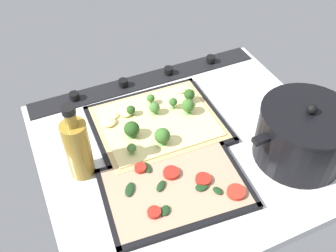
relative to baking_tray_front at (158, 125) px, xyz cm
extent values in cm
cube|color=silver|center=(-4.74, 9.35, -1.87)|extent=(74.07, 64.85, 3.00)
cube|color=black|center=(-4.74, -19.58, 0.03)|extent=(71.10, 7.00, 0.80)
cylinder|color=black|center=(-26.96, -19.58, 1.33)|extent=(2.80, 2.80, 1.80)
cylinder|color=black|center=(-12.14, -19.58, 1.33)|extent=(2.80, 2.80, 1.80)
cylinder|color=black|center=(2.67, -19.58, 1.33)|extent=(2.80, 2.80, 1.80)
cylinder|color=black|center=(17.48, -19.58, 1.33)|extent=(2.80, 2.80, 1.80)
cube|color=black|center=(0.00, 0.00, -0.12)|extent=(34.17, 28.75, 0.50)
cube|color=black|center=(-0.29, -13.41, 0.28)|extent=(33.58, 1.93, 1.30)
cube|color=black|center=(0.29, 13.41, 0.28)|extent=(33.58, 1.93, 1.30)
cube|color=black|center=(-16.18, 0.35, 0.28)|extent=(1.81, 28.04, 1.30)
cube|color=black|center=(16.18, -0.35, 0.28)|extent=(1.81, 28.04, 1.30)
cube|color=tan|center=(0.00, 0.00, 0.63)|extent=(31.72, 26.29, 1.00)
cube|color=#EFDB8C|center=(0.00, 0.00, 1.33)|extent=(29.17, 23.68, 0.40)
cone|color=#427635|center=(5.51, -5.08, 2.01)|extent=(1.30, 1.30, 0.95)
sphere|color=#264C1C|center=(5.51, -5.08, 3.37)|extent=(2.36, 2.36, 2.36)
cone|color=#68AD54|center=(10.13, 7.92, 2.01)|extent=(1.26, 1.26, 0.96)
sphere|color=#427533|center=(10.13, 7.92, 3.36)|extent=(2.30, 2.30, 2.30)
cone|color=#5B9F46|center=(-1.05, -7.10, 2.13)|extent=(1.23, 1.23, 1.18)
sphere|color=#386B28|center=(-1.05, -7.10, 3.56)|extent=(2.24, 2.24, 2.24)
cone|color=#427635|center=(-11.19, -3.69, 2.19)|extent=(1.66, 1.66, 1.32)
sphere|color=#264C1C|center=(-11.19, -3.69, 3.98)|extent=(3.01, 3.01, 3.01)
cone|color=#4D8B3F|center=(-5.91, -2.92, 2.21)|extent=(1.23, 1.23, 1.35)
sphere|color=#2D5B23|center=(-5.91, -2.92, 3.73)|extent=(2.24, 2.24, 2.24)
cone|color=#5B9F46|center=(-8.66, 0.51, 2.23)|extent=(1.92, 1.92, 1.38)
sphere|color=#386B28|center=(-8.66, 0.51, 4.23)|extent=(3.49, 3.49, 3.49)
cone|color=#427635|center=(8.07, 2.48, 2.05)|extent=(2.19, 2.19, 1.03)
sphere|color=#264C1C|center=(8.07, 2.48, 4.06)|extent=(3.99, 3.99, 3.99)
cone|color=#68AD54|center=(-0.41, -2.95, 2.09)|extent=(1.58, 1.58, 1.11)
sphere|color=#427533|center=(-0.41, -2.95, 3.72)|extent=(2.86, 2.86, 2.86)
cone|color=#5B9F46|center=(2.05, 7.87, 2.09)|extent=(2.19, 2.19, 1.10)
sphere|color=#386B28|center=(2.05, 7.87, 4.13)|extent=(3.98, 3.98, 3.98)
ellipsoid|color=#EFDB8C|center=(6.52, -5.93, 2.15)|extent=(5.30, 5.21, 1.43)
ellipsoid|color=#EFDB8C|center=(12.01, -4.22, 2.14)|extent=(4.92, 4.67, 1.41)
ellipsoid|color=#EFDB8C|center=(-11.10, -8.40, 1.92)|extent=(3.00, 2.80, 0.91)
ellipsoid|color=#EFDB8C|center=(-10.81, -2.40, 1.95)|extent=(2.97, 3.08, 0.97)
ellipsoid|color=#EFDB8C|center=(9.62, -6.29, 1.90)|extent=(2.75, 2.99, 0.84)
cube|color=black|center=(4.68, 21.01, -0.12)|extent=(34.49, 24.96, 0.50)
cube|color=black|center=(3.76, 10.56, 0.28)|extent=(32.65, 4.07, 1.30)
cube|color=black|center=(5.61, 31.45, 0.28)|extent=(32.65, 4.07, 1.30)
cube|color=black|center=(-10.99, 22.39, 0.28)|extent=(3.14, 22.19, 1.30)
cube|color=black|center=(20.36, 19.63, 0.28)|extent=(3.14, 22.19, 1.30)
cube|color=tan|center=(4.68, 21.01, 0.58)|extent=(31.89, 22.36, 0.90)
cylinder|color=#B22319|center=(4.01, 17.40, 1.53)|extent=(3.81, 3.81, 1.00)
cylinder|color=#B22319|center=(-1.86, 22.15, 1.53)|extent=(3.67, 3.67, 1.00)
cylinder|color=red|center=(-6.84, 28.29, 1.53)|extent=(4.20, 4.20, 1.00)
cylinder|color=#B22319|center=(11.77, 25.59, 1.53)|extent=(2.96, 2.96, 1.00)
cylinder|color=#B22319|center=(10.01, 13.14, 1.53)|extent=(2.84, 2.84, 1.00)
ellipsoid|color=#193819|center=(14.41, 17.75, 1.43)|extent=(3.84, 4.41, 0.60)
ellipsoid|color=#193819|center=(9.46, 26.04, 1.43)|extent=(3.38, 3.38, 0.60)
ellipsoid|color=#193819|center=(-0.72, 23.71, 1.43)|extent=(3.77, 2.82, 0.60)
ellipsoid|color=#193819|center=(7.67, 19.77, 1.43)|extent=(3.59, 3.46, 0.60)
ellipsoid|color=#193819|center=(8.51, 13.47, 1.43)|extent=(1.73, 3.44, 0.60)
ellipsoid|color=#193819|center=(-3.35, 26.19, 1.43)|extent=(2.51, 2.93, 0.60)
cylinder|color=black|center=(-27.40, 23.55, 6.20)|extent=(21.64, 21.64, 13.14)
cylinder|color=black|center=(-27.40, 23.55, 13.17)|extent=(22.07, 22.07, 0.80)
sphere|color=black|center=(-27.40, 23.55, 14.77)|extent=(2.40, 2.40, 2.40)
cube|color=black|center=(-14.79, 23.55, 10.41)|extent=(3.60, 2.00, 1.20)
cylinder|color=olive|center=(22.33, 6.96, 7.35)|extent=(5.84, 5.84, 15.43)
cylinder|color=olive|center=(22.33, 6.96, 16.81)|extent=(2.63, 2.63, 3.50)
cylinder|color=black|center=(22.33, 6.96, 19.36)|extent=(2.92, 2.92, 1.60)
camera|label=1|loc=(27.62, 67.59, 71.05)|focal=40.71mm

